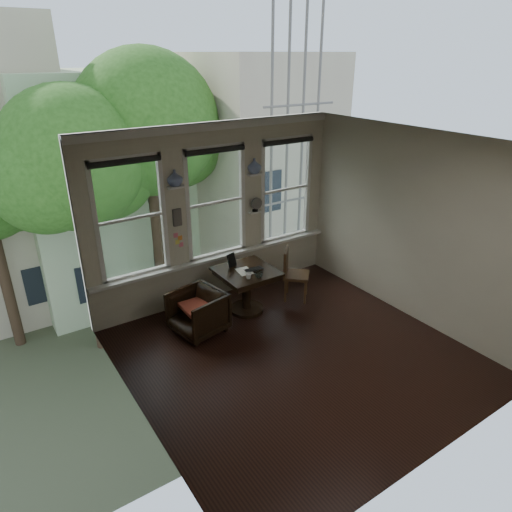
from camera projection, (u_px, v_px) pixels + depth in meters
ground at (295, 355)px, 6.56m from camera, size 4.50×4.50×0.00m
ceiling at (304, 144)px, 5.33m from camera, size 4.50×4.50×0.00m
wall_back at (215, 214)px, 7.65m from camera, size 4.50×0.00×4.50m
wall_front at (451, 344)px, 4.24m from camera, size 4.50×0.00×4.50m
wall_left at (132, 309)px, 4.81m from camera, size 0.00×4.50×4.50m
wall_right at (412, 227)px, 7.09m from camera, size 0.00×4.50×4.50m
window_left at (130, 218)px, 6.84m from camera, size 1.10×0.12×1.90m
window_center at (215, 202)px, 7.57m from camera, size 1.10×0.12×1.90m
window_right at (284, 189)px, 8.31m from camera, size 1.10×0.12×1.90m
shelf_left at (175, 187)px, 6.97m from camera, size 0.26×0.16×0.03m
shelf_right at (254, 174)px, 7.70m from camera, size 0.26×0.16×0.03m
intercom at (177, 217)px, 7.19m from camera, size 0.14×0.06×0.28m
sticky_notes at (178, 238)px, 7.34m from camera, size 0.16×0.01×0.24m
desk_fan at (255, 207)px, 7.92m from camera, size 0.20×0.20×0.24m
vase_left at (175, 178)px, 6.91m from camera, size 0.24×0.24×0.25m
vase_right at (254, 166)px, 7.65m from camera, size 0.24×0.24×0.25m
table at (246, 291)px, 7.54m from camera, size 0.90×0.90×0.75m
armchair_left at (198, 313)px, 6.97m from camera, size 0.88×0.86×0.68m
cushion_red at (198, 306)px, 6.92m from camera, size 0.45×0.45×0.06m
side_chair_right at (297, 275)px, 7.89m from camera, size 0.59×0.59×0.92m
laptop at (255, 271)px, 7.34m from camera, size 0.33×0.22×0.03m
mug at (249, 276)px, 7.10m from camera, size 0.13×0.13×0.09m
drinking_glass at (259, 275)px, 7.13m from camera, size 0.15×0.15×0.10m
tablet at (232, 260)px, 7.49m from camera, size 0.17×0.12×0.22m
papers at (244, 271)px, 7.35m from camera, size 0.26×0.33×0.00m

